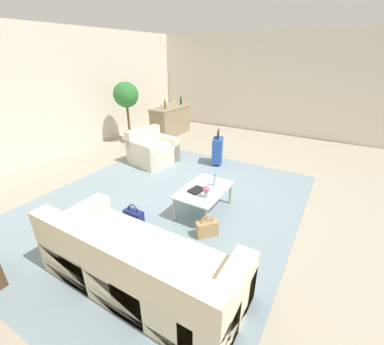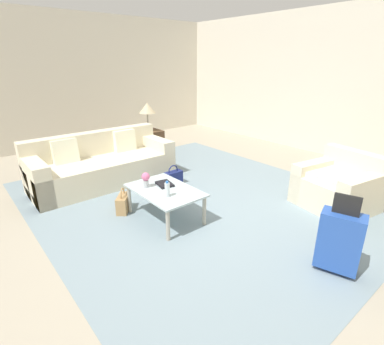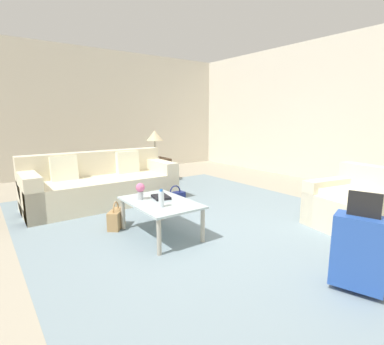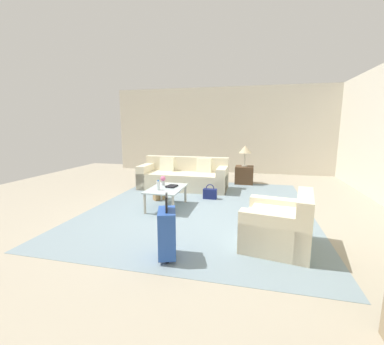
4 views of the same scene
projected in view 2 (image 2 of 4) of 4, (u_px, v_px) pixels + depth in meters
ground_plane at (212, 218)px, 4.11m from camera, size 12.00×12.00×0.00m
wall_back at (361, 86)px, 5.99m from camera, size 10.24×0.12×3.10m
wall_left at (69, 81)px, 7.20m from camera, size 0.12×8.00×3.10m
area_rug at (195, 199)px, 4.66m from camera, size 5.20×4.40×0.01m
couch at (101, 166)px, 5.22m from camera, size 0.95×2.38×0.85m
armchair at (339, 188)px, 4.35m from camera, size 1.10×1.05×0.80m
coffee_table at (165, 193)px, 3.96m from camera, size 1.03×0.68×0.43m
water_bottle at (167, 189)px, 3.71m from camera, size 0.06×0.06×0.20m
coffee_table_book at (165, 184)px, 4.07m from camera, size 0.28×0.23×0.03m
flower_vase at (146, 179)px, 3.97m from camera, size 0.11×0.11×0.21m
side_table at (149, 142)px, 6.92m from camera, size 0.53×0.53×0.52m
table_lamp at (147, 109)px, 6.65m from camera, size 0.37×0.37×0.62m
suitcase_blue at (340, 240)px, 2.95m from camera, size 0.45×0.33×0.85m
handbag_navy at (173, 178)px, 5.15m from camera, size 0.14×0.32×0.36m
handbag_tan at (123, 203)px, 4.24m from camera, size 0.33×0.32×0.36m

